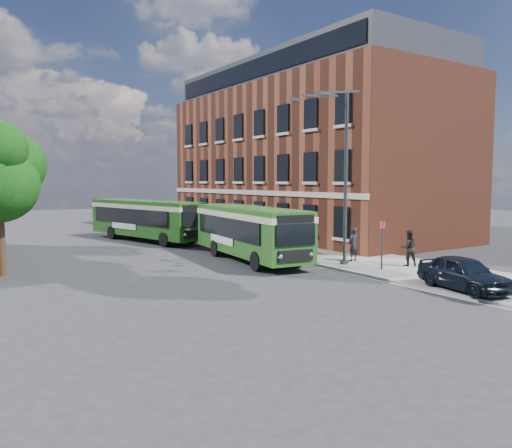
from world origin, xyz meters
TOP-DOWN VIEW (x-y plane):
  - ground at (0.00, 0.00)m, footprint 120.00×120.00m
  - pavement at (7.00, 8.00)m, footprint 6.00×48.00m
  - kerb_line at (3.95, 8.00)m, footprint 0.12×48.00m
  - brick_office at (14.00, 12.00)m, footprint 12.10×26.00m
  - street_lamp at (4.84, -2.00)m, footprint 2.96×2.38m
  - bus_stop_sign at (5.60, -4.20)m, footprint 0.35×0.08m
  - bus_front at (2.19, 2.54)m, footprint 3.73×10.43m
  - bus_rear at (0.66, 14.55)m, footprint 5.08×11.73m
  - parked_car at (4.80, -9.23)m, footprint 2.42×4.30m
  - pedestrian_a at (6.30, -1.50)m, footprint 0.72×0.52m
  - pedestrian_b at (7.56, -4.20)m, footprint 1.12×1.03m
  - tree_left at (-10.05, 5.08)m, footprint 4.30×4.09m

SIDE VIEW (x-z plane):
  - ground at x=0.00m, z-range 0.00..0.00m
  - kerb_line at x=3.95m, z-range 0.00..0.01m
  - pavement at x=7.00m, z-range 0.00..0.15m
  - parked_car at x=4.80m, z-range 0.15..1.53m
  - pedestrian_a at x=6.30m, z-range 0.15..1.97m
  - pedestrian_b at x=7.56m, z-range 0.15..1.99m
  - bus_stop_sign at x=5.60m, z-range 0.25..2.77m
  - bus_front at x=2.19m, z-range 0.32..3.34m
  - bus_rear at x=0.66m, z-range 0.32..3.34m
  - street_lamp at x=4.84m, z-range 0.29..9.29m
  - tree_left at x=-10.05m, z-range 1.29..8.55m
  - brick_office at x=14.00m, z-range -0.13..14.07m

